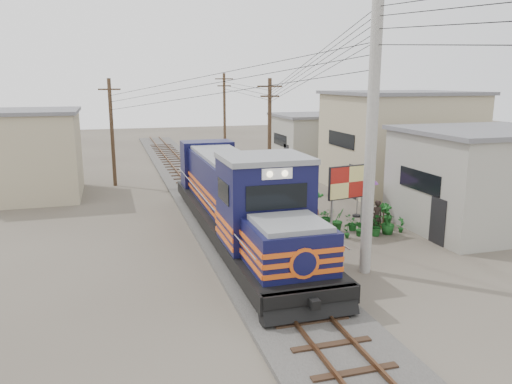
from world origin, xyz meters
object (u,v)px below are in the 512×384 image
object	(u,v)px
locomotive	(238,200)
vendor	(377,217)
billboard	(348,184)
market_umbrella	(358,178)

from	to	relation	value
locomotive	vendor	world-z (taller)	locomotive
billboard	vendor	size ratio (longest dim) A/B	2.07
market_umbrella	locomotive	bearing A→B (deg)	-163.83
locomotive	billboard	size ratio (longest dim) A/B	5.25
billboard	market_umbrella	bearing A→B (deg)	43.50
market_umbrella	vendor	xyz separation A→B (m)	(-0.46, -2.76, -1.27)
vendor	market_umbrella	bearing A→B (deg)	-98.50
billboard	vendor	xyz separation A→B (m)	(1.45, -0.09, -1.58)
locomotive	market_umbrella	world-z (taller)	locomotive
market_umbrella	vendor	size ratio (longest dim) A/B	1.51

